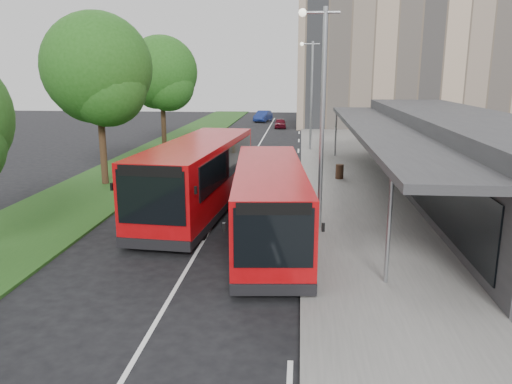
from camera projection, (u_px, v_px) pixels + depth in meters
ground at (201, 245)px, 17.57m from camera, size 120.00×120.00×0.00m
pavement at (335, 155)px, 36.41m from camera, size 5.00×80.00×0.15m
grass_verge at (161, 152)px, 37.53m from camera, size 5.00×80.00×0.10m
lane_centre_line at (246, 167)px, 32.10m from camera, size 0.12×70.00×0.01m
kerb_dashes at (298, 157)px, 35.69m from camera, size 0.12×56.00×0.01m
office_block at (398, 44)px, 54.94m from camera, size 22.00×12.00×18.00m
station_building at (455, 155)px, 23.91m from camera, size 7.70×26.00×4.00m
tree_mid at (98, 75)px, 25.59m from camera, size 5.58×5.58×8.96m
tree_far at (162, 77)px, 37.26m from camera, size 5.37×5.37×8.63m
lamp_post_near at (320, 107)px, 18.05m from camera, size 1.44×0.28×8.00m
lamp_post_far at (311, 89)px, 37.42m from camera, size 1.44×0.28×8.00m
bus_main at (269, 204)px, 17.55m from camera, size 3.29×9.91×2.76m
bus_second at (199, 177)px, 21.29m from camera, size 3.66×11.05×3.08m
litter_bin at (340, 171)px, 27.74m from camera, size 0.52×0.52×0.80m
bollard at (321, 148)px, 35.40m from camera, size 0.21×0.21×1.13m
car_near at (280, 123)px, 54.37m from camera, size 1.35×3.10×1.04m
car_far at (263, 116)px, 61.45m from camera, size 2.21×4.23×1.33m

